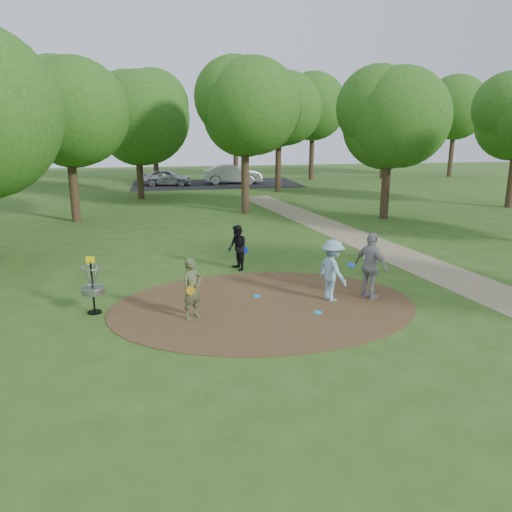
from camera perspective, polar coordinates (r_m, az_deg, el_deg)
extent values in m
plane|color=#2D5119|center=(13.74, 0.94, -5.69)|extent=(100.00, 100.00, 0.00)
cylinder|color=#47301C|center=(13.73, 0.94, -5.65)|extent=(8.40, 8.40, 0.02)
cube|color=#8C7A5B|center=(17.87, 20.44, -1.78)|extent=(7.55, 39.89, 0.01)
cube|color=black|center=(43.13, -4.56, 8.22)|extent=(14.00, 8.00, 0.01)
imported|color=#4F5A34|center=(12.69, -7.32, -3.72)|extent=(0.70, 0.66, 1.60)
cylinder|color=orange|center=(12.42, -7.52, -3.92)|extent=(0.22, 0.07, 0.22)
imported|color=#84ADC6|center=(14.05, 8.71, -1.64)|extent=(0.95, 1.27, 1.75)
cylinder|color=#0D35E7|center=(14.16, 10.80, -1.00)|extent=(0.27, 0.27, 0.08)
imported|color=black|center=(16.90, -2.13, 0.93)|extent=(0.75, 0.87, 1.55)
cylinder|color=#0C1FCF|center=(16.92, -1.32, 0.66)|extent=(0.23, 0.09, 0.22)
imported|color=#98979A|center=(14.35, 13.02, -1.15)|extent=(0.92, 1.22, 1.92)
cylinder|color=silver|center=(14.28, 12.62, -0.10)|extent=(0.23, 0.09, 0.22)
cylinder|color=#1BA1D8|center=(14.39, 0.08, -4.60)|extent=(0.22, 0.22, 0.02)
cylinder|color=#0EA6F1|center=(13.27, 7.09, -6.41)|extent=(0.22, 0.22, 0.02)
imported|color=#ACB0B4|center=(42.32, -10.20, 8.84)|extent=(4.19, 2.17, 1.36)
imported|color=#B7B7BF|center=(43.13, -2.69, 9.33)|extent=(5.06, 2.14, 1.62)
cylinder|color=black|center=(13.68, -18.16, -3.54)|extent=(0.05, 0.05, 1.35)
cylinder|color=black|center=(13.89, -17.94, -6.11)|extent=(0.36, 0.36, 0.04)
cylinder|color=gray|center=(13.69, -18.14, -3.76)|extent=(0.60, 0.60, 0.16)
torus|color=gray|center=(13.67, -18.16, -3.44)|extent=(0.63, 0.63, 0.03)
torus|color=gray|center=(13.52, -18.35, -1.22)|extent=(0.58, 0.58, 0.02)
cube|color=yellow|center=(13.47, -18.42, -0.41)|extent=(0.22, 0.02, 0.18)
cylinder|color=#332316|center=(27.13, -20.14, 7.66)|extent=(0.44, 0.44, 3.80)
sphere|color=#254E15|center=(26.98, -20.78, 14.70)|extent=(5.23, 5.23, 5.23)
cylinder|color=#332316|center=(28.13, -1.24, 9.15)|extent=(0.44, 0.44, 4.18)
sphere|color=#254E15|center=(28.01, -1.28, 16.31)|extent=(5.17, 5.17, 5.17)
cylinder|color=#332316|center=(27.38, 14.60, 7.93)|extent=(0.44, 0.44, 3.61)
sphere|color=#254E15|center=(27.22, 15.04, 14.62)|extent=(5.05, 5.05, 5.05)
cylinder|color=#332316|center=(34.78, -13.13, 9.19)|extent=(0.44, 0.44, 3.42)
sphere|color=#254E15|center=(34.65, -13.46, 14.76)|extent=(6.07, 6.07, 6.07)
cylinder|color=#332316|center=(37.70, 2.56, 10.67)|extent=(0.44, 0.44, 4.37)
sphere|color=#254E15|center=(37.63, 2.62, 16.20)|extent=(5.27, 5.27, 5.27)
cylinder|color=#332316|center=(33.79, 27.23, 8.15)|extent=(0.44, 0.44, 3.80)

